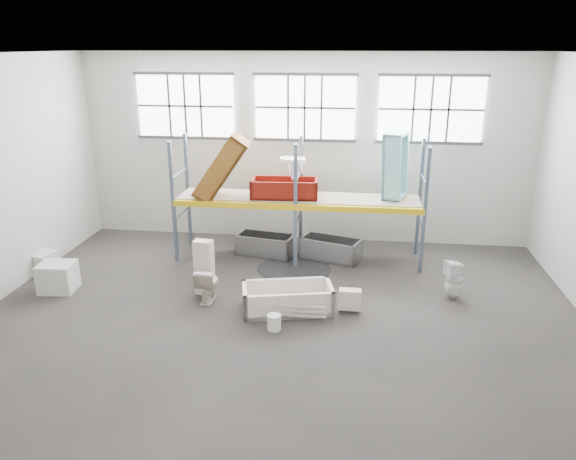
% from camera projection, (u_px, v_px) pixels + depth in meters
% --- Properties ---
extents(floor, '(12.00, 10.00, 0.10)m').
position_uv_depth(floor, '(278.00, 324.00, 10.73)').
color(floor, '#47413D').
rests_on(floor, ground).
extents(ceiling, '(12.00, 10.00, 0.10)m').
position_uv_depth(ceiling, '(277.00, 51.00, 9.10)').
color(ceiling, silver).
rests_on(ceiling, ground).
extents(wall_back, '(12.00, 0.10, 5.00)m').
position_uv_depth(wall_back, '(305.00, 149.00, 14.66)').
color(wall_back, '#B6B2A8').
rests_on(wall_back, ground).
extents(wall_front, '(12.00, 0.10, 5.00)m').
position_uv_depth(wall_front, '(200.00, 340.00, 5.17)').
color(wall_front, '#A09C95').
rests_on(wall_front, ground).
extents(window_left, '(2.60, 0.04, 1.60)m').
position_uv_depth(window_left, '(185.00, 106.00, 14.59)').
color(window_left, white).
rests_on(window_left, wall_back).
extents(window_mid, '(2.60, 0.04, 1.60)m').
position_uv_depth(window_mid, '(305.00, 108.00, 14.20)').
color(window_mid, white).
rests_on(window_mid, wall_back).
extents(window_right, '(2.60, 0.04, 1.60)m').
position_uv_depth(window_right, '(431.00, 109.00, 13.82)').
color(window_right, white).
rests_on(window_right, wall_back).
extents(rack_upright_la, '(0.08, 0.08, 3.00)m').
position_uv_depth(rack_upright_la, '(173.00, 203.00, 13.32)').
color(rack_upright_la, slate).
rests_on(rack_upright_la, floor).
extents(rack_upright_lb, '(0.08, 0.08, 3.00)m').
position_uv_depth(rack_upright_lb, '(188.00, 190.00, 14.45)').
color(rack_upright_lb, slate).
rests_on(rack_upright_lb, floor).
extents(rack_upright_ma, '(0.08, 0.08, 3.00)m').
position_uv_depth(rack_upright_ma, '(295.00, 207.00, 12.96)').
color(rack_upright_ma, slate).
rests_on(rack_upright_ma, floor).
extents(rack_upright_mb, '(0.08, 0.08, 3.00)m').
position_uv_depth(rack_upright_mb, '(301.00, 194.00, 14.09)').
color(rack_upright_mb, slate).
rests_on(rack_upright_mb, floor).
extents(rack_upright_ra, '(0.08, 0.08, 3.00)m').
position_uv_depth(rack_upright_ra, '(425.00, 212.00, 12.60)').
color(rack_upright_ra, slate).
rests_on(rack_upright_ra, floor).
extents(rack_upright_rb, '(0.08, 0.08, 3.00)m').
position_uv_depth(rack_upright_rb, '(420.00, 198.00, 13.73)').
color(rack_upright_rb, slate).
rests_on(rack_upright_rb, floor).
extents(rack_beam_front, '(6.00, 0.10, 0.14)m').
position_uv_depth(rack_beam_front, '(295.00, 207.00, 12.96)').
color(rack_beam_front, yellow).
rests_on(rack_beam_front, floor).
extents(rack_beam_back, '(6.00, 0.10, 0.14)m').
position_uv_depth(rack_beam_back, '(301.00, 194.00, 14.09)').
color(rack_beam_back, yellow).
rests_on(rack_beam_back, floor).
extents(shelf_deck, '(5.90, 1.10, 0.03)m').
position_uv_depth(shelf_deck, '(298.00, 197.00, 13.50)').
color(shelf_deck, gray).
rests_on(shelf_deck, floor).
extents(wet_patch, '(1.80, 1.80, 0.00)m').
position_uv_depth(wet_patch, '(294.00, 269.00, 13.25)').
color(wet_patch, black).
rests_on(wet_patch, floor).
extents(bathtub_beige, '(1.96, 1.24, 0.53)m').
position_uv_depth(bathtub_beige, '(288.00, 298.00, 11.11)').
color(bathtub_beige, silver).
rests_on(bathtub_beige, floor).
extents(cistern_spare, '(0.45, 0.22, 0.42)m').
position_uv_depth(cistern_spare, '(350.00, 299.00, 11.04)').
color(cistern_spare, beige).
rests_on(cistern_spare, bathtub_beige).
extents(sink_in_tub, '(0.54, 0.54, 0.15)m').
position_uv_depth(sink_in_tub, '(294.00, 305.00, 11.08)').
color(sink_in_tub, silver).
rests_on(sink_in_tub, bathtub_beige).
extents(toilet_beige, '(0.44, 0.73, 0.73)m').
position_uv_depth(toilet_beige, '(208.00, 284.00, 11.54)').
color(toilet_beige, beige).
rests_on(toilet_beige, floor).
extents(cistern_tall, '(0.42, 0.30, 1.22)m').
position_uv_depth(cistern_tall, '(204.00, 267.00, 11.77)').
color(cistern_tall, beige).
rests_on(cistern_tall, floor).
extents(toilet_white, '(0.49, 0.49, 0.86)m').
position_uv_depth(toilet_white, '(455.00, 280.00, 11.60)').
color(toilet_white, white).
rests_on(toilet_white, floor).
extents(steel_tub_left, '(1.55, 0.95, 0.53)m').
position_uv_depth(steel_tub_left, '(265.00, 244.00, 14.11)').
color(steel_tub_left, '#9EA0A5').
rests_on(steel_tub_left, floor).
extents(steel_tub_right, '(1.61, 1.12, 0.54)m').
position_uv_depth(steel_tub_right, '(331.00, 249.00, 13.81)').
color(steel_tub_right, '#ADAEB3').
rests_on(steel_tub_right, floor).
extents(rust_tub_flat, '(1.67, 0.87, 0.46)m').
position_uv_depth(rust_tub_flat, '(284.00, 188.00, 13.39)').
color(rust_tub_flat, maroon).
rests_on(rust_tub_flat, shelf_deck).
extents(rust_tub_tilted, '(1.49, 0.97, 1.72)m').
position_uv_depth(rust_tub_tilted, '(221.00, 168.00, 13.33)').
color(rust_tub_tilted, '#9C611D').
rests_on(rust_tub_tilted, shelf_deck).
extents(sink_on_shelf, '(0.70, 0.60, 0.54)m').
position_uv_depth(sink_on_shelf, '(293.00, 178.00, 13.22)').
color(sink_on_shelf, white).
rests_on(sink_on_shelf, rust_tub_flat).
extents(blue_tub_upright, '(0.71, 0.86, 1.58)m').
position_uv_depth(blue_tub_upright, '(395.00, 166.00, 13.14)').
color(blue_tub_upright, '#8ACBD7').
rests_on(blue_tub_upright, shelf_deck).
extents(bucket, '(0.32, 0.32, 0.31)m').
position_uv_depth(bucket, '(274.00, 322.00, 10.39)').
color(bucket, white).
rests_on(bucket, floor).
extents(carton_near, '(0.79, 0.70, 0.63)m').
position_uv_depth(carton_near, '(58.00, 277.00, 12.01)').
color(carton_near, beige).
rests_on(carton_near, floor).
extents(carton_far, '(0.67, 0.67, 0.48)m').
position_uv_depth(carton_far, '(42.00, 262.00, 13.04)').
color(carton_far, beige).
rests_on(carton_far, floor).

